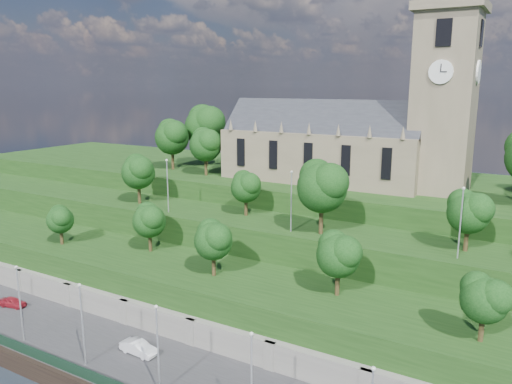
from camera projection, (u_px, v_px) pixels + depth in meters
The scene contains 12 objects.
retaining_wall at pixel (232, 349), 53.73m from camera, with size 160.00×2.10×5.00m.
embankment_lower at pixel (260, 314), 58.51m from camera, with size 160.00×12.00×8.00m, color #173612.
embankment_upper at pixel (300, 269), 67.41m from camera, with size 160.00×10.00×12.00m, color #173612.
hilltop at pixel (352, 222), 84.87m from camera, with size 160.00×32.00×15.00m, color #173612.
church at pixel (353, 136), 77.91m from camera, with size 38.60×12.35×27.60m.
trees_lower at pixel (282, 248), 55.56m from camera, with size 69.88×8.34×7.10m.
trees_upper at pixel (317, 190), 62.73m from camera, with size 64.64×8.30×9.35m.
trees_hilltop at pixel (348, 140), 77.64m from camera, with size 75.10×16.16×11.71m.
lamp_posts_promenade at pixel (158, 344), 45.71m from camera, with size 60.36×0.36×8.92m.
lamp_posts_upper at pixel (291, 197), 62.64m from camera, with size 40.36×0.36×7.88m.
car_left at pixel (13, 302), 64.89m from camera, with size 1.49×3.70×1.26m, color maroon.
car_middle at pixel (139, 348), 53.49m from camera, with size 1.54×4.42×1.46m, color silver.
Camera 1 is at (26.67, -29.15, 30.37)m, focal length 35.00 mm.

